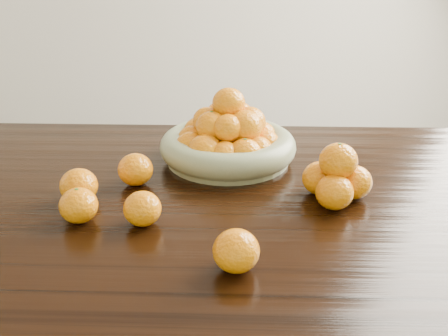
{
  "coord_description": "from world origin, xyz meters",
  "views": [
    {
      "loc": [
        -0.01,
        -1.0,
        1.26
      ],
      "look_at": [
        -0.04,
        -0.02,
        0.83
      ],
      "focal_mm": 40.0,
      "sensor_mm": 36.0,
      "label": 1
    }
  ],
  "objects_px": {
    "orange_pyramid": "(337,178)",
    "fruit_bowl": "(228,140)",
    "loose_orange_0": "(79,205)",
    "dining_table": "(243,232)"
  },
  "relations": [
    {
      "from": "orange_pyramid",
      "to": "fruit_bowl",
      "type": "bearing_deg",
      "value": 138.13
    },
    {
      "from": "fruit_bowl",
      "to": "orange_pyramid",
      "type": "bearing_deg",
      "value": -41.87
    },
    {
      "from": "fruit_bowl",
      "to": "loose_orange_0",
      "type": "height_order",
      "value": "fruit_bowl"
    },
    {
      "from": "dining_table",
      "to": "orange_pyramid",
      "type": "xyz_separation_m",
      "value": [
        0.2,
        -0.0,
        0.14
      ]
    },
    {
      "from": "dining_table",
      "to": "loose_orange_0",
      "type": "distance_m",
      "value": 0.37
    },
    {
      "from": "dining_table",
      "to": "fruit_bowl",
      "type": "bearing_deg",
      "value": 100.6
    },
    {
      "from": "fruit_bowl",
      "to": "orange_pyramid",
      "type": "distance_m",
      "value": 0.33
    },
    {
      "from": "dining_table",
      "to": "fruit_bowl",
      "type": "distance_m",
      "value": 0.26
    },
    {
      "from": "dining_table",
      "to": "orange_pyramid",
      "type": "height_order",
      "value": "orange_pyramid"
    },
    {
      "from": "dining_table",
      "to": "orange_pyramid",
      "type": "distance_m",
      "value": 0.25
    }
  ]
}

